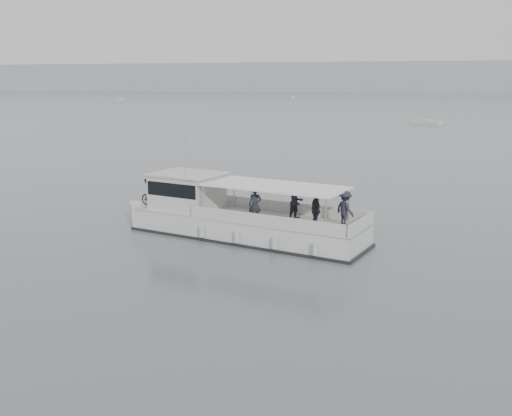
# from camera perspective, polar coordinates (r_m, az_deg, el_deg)

# --- Properties ---
(ground) EXTENTS (1400.00, 1400.00, 0.00)m
(ground) POSITION_cam_1_polar(r_m,az_deg,el_deg) (32.31, 4.91, -1.76)
(ground) COLOR slate
(ground) RESTS_ON ground
(headland) EXTENTS (1400.00, 90.00, 28.00)m
(headland) POSITION_cam_1_polar(r_m,az_deg,el_deg) (591.09, 13.02, 12.59)
(headland) COLOR #939EA8
(headland) RESTS_ON ground
(tour_boat) EXTENTS (14.19, 6.94, 5.99)m
(tour_boat) POSITION_cam_1_polar(r_m,az_deg,el_deg) (30.11, -2.99, -0.85)
(tour_boat) COLOR silver
(tour_boat) RESTS_ON ground
(moored_fleet) EXTENTS (381.99, 324.57, 8.93)m
(moored_fleet) POSITION_cam_1_polar(r_m,az_deg,el_deg) (210.30, 6.61, 10.19)
(moored_fleet) COLOR silver
(moored_fleet) RESTS_ON ground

